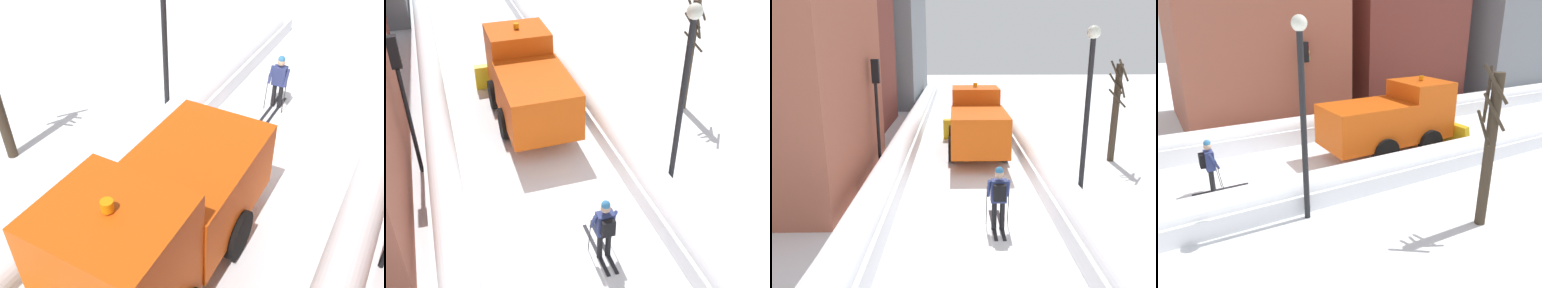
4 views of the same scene
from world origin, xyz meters
The scene contains 3 objects.
plow_truck centered at (0.48, 5.80, 1.48)m, with size 3.20×5.98×3.12m.
skier centered at (0.65, -1.47, 1.00)m, with size 0.62×1.80×1.81m.
street_lamp centered at (3.58, 0.58, 3.43)m, with size 0.40×0.40×5.45m.
Camera 1 is at (-2.78, 10.54, 7.50)m, focal length 40.32 mm.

